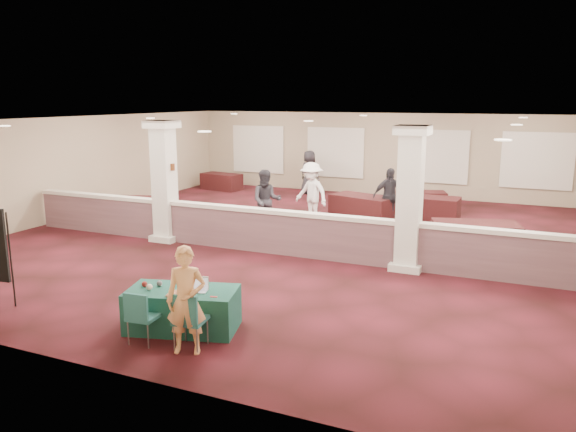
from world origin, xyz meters
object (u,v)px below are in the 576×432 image
at_px(far_table_back_center, 421,201).
at_px(attendee_d, 309,172).
at_px(attendee_b, 311,193).
at_px(attendee_c, 389,196).
at_px(conf_chair_side, 141,313).
at_px(far_table_front_center, 362,208).
at_px(near_table, 183,309).
at_px(far_table_back_right, 427,209).
at_px(conf_chair_main, 188,316).
at_px(far_table_front_right, 475,239).
at_px(far_table_back_left, 222,182).
at_px(attendee_a, 266,201).
at_px(far_table_front_left, 141,209).
at_px(woman, 186,300).

xyz_separation_m(far_table_back_center, attendee_d, (-4.75, 1.67, 0.54)).
xyz_separation_m(attendee_b, attendee_c, (2.23, 0.72, -0.07)).
bearing_deg(attendee_d, far_table_back_center, 176.07).
distance_m(conf_chair_side, attendee_c, 10.01).
relative_size(far_table_front_center, far_table_back_center, 1.20).
bearing_deg(near_table, far_table_back_right, 62.16).
relative_size(conf_chair_main, attendee_b, 0.49).
bearing_deg(far_table_front_right, far_table_back_left, 150.07).
bearing_deg(far_table_back_center, attendee_a, -126.22).
xyz_separation_m(far_table_back_left, far_table_back_right, (9.00, -2.72, 0.05)).
distance_m(far_table_front_left, far_table_back_center, 9.25).
bearing_deg(far_table_front_center, attendee_a, -131.10).
bearing_deg(attendee_d, far_table_front_right, 151.79).
xyz_separation_m(conf_chair_main, conf_chair_side, (-0.79, -0.12, -0.03)).
relative_size(near_table, attendee_b, 0.96).
relative_size(attendee_c, attendee_d, 0.99).
bearing_deg(attendee_c, attendee_b, 163.67).
xyz_separation_m(conf_chair_side, far_table_back_left, (-6.55, 13.58, -0.17)).
bearing_deg(far_table_back_left, attendee_b, -37.29).
relative_size(far_table_back_left, far_table_back_right, 0.88).
height_order(near_table, woman, woman).
distance_m(conf_chair_side, attendee_d, 14.36).
distance_m(far_table_front_left, attendee_c, 7.70).
relative_size(near_table, far_table_back_center, 1.10).
height_order(conf_chair_main, far_table_back_center, conf_chair_main).
xyz_separation_m(far_table_front_center, far_table_back_right, (1.86, 0.78, -0.01)).
height_order(conf_chair_main, far_table_front_right, conf_chair_main).
bearing_deg(woman, far_table_back_right, 60.38).
height_order(conf_chair_side, attendee_a, attendee_a).
bearing_deg(far_table_front_left, attendee_b, 19.74).
distance_m(conf_chair_main, far_table_back_right, 10.87).
height_order(conf_chair_side, attendee_d, attendee_d).
relative_size(near_table, far_table_front_center, 0.91).
height_order(attendee_a, attendee_d, attendee_a).
bearing_deg(far_table_back_left, attendee_d, 7.60).
distance_m(woman, far_table_front_right, 8.08).
distance_m(conf_chair_main, far_table_front_right, 8.03).
height_order(far_table_back_center, far_table_back_right, far_table_back_right).
height_order(far_table_back_right, attendee_d, attendee_d).
height_order(conf_chair_main, attendee_c, attendee_c).
height_order(far_table_front_center, attendee_a, attendee_a).
relative_size(far_table_front_left, attendee_b, 0.94).
relative_size(far_table_back_left, attendee_b, 0.89).
bearing_deg(far_table_back_right, far_table_back_left, 163.19).
xyz_separation_m(woman, attendee_a, (-2.37, 7.57, 0.06)).
distance_m(woman, attendee_c, 9.86).
bearing_deg(attendee_d, attendee_b, 127.90).
height_order(conf_chair_side, far_table_front_center, conf_chair_side).
bearing_deg(conf_chair_side, near_table, 66.16).
distance_m(far_table_front_right, attendee_c, 3.77).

